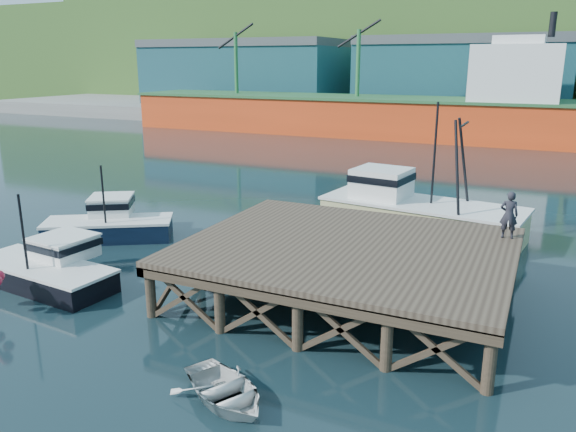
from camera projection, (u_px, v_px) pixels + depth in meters
The scene contains 12 objects.
ground at pixel (225, 274), 24.10m from camera, with size 300.00×300.00×0.00m, color black.
wharf at pixel (346, 250), 21.18m from camera, with size 12.00×10.00×2.62m.
far_quay at pixel (465, 115), 85.00m from camera, with size 160.00×40.00×2.00m, color gray.
warehouse_left at pixel (246, 76), 93.41m from camera, with size 32.00×16.00×9.00m, color #194C54.
warehouse_mid at pixel (463, 78), 79.17m from camera, with size 28.00×16.00×9.00m, color #194C54.
cargo_ship at pixel (369, 108), 68.61m from camera, with size 55.50×10.00×13.75m.
hillside at pixel (492, 50), 108.55m from camera, with size 220.00×50.00×22.00m, color #2D511E.
boat_navy at pixel (110, 223), 28.85m from camera, with size 6.58×5.24×3.95m.
boat_black at pixel (48, 267), 22.81m from camera, with size 6.60×5.52×3.96m.
trawler at pixel (417, 208), 29.19m from camera, with size 10.70×5.03×6.89m.
dinghy at pixel (225, 390), 14.97m from camera, with size 2.26×3.16×0.66m, color silver.
dockworker at pixel (509, 215), 21.75m from camera, with size 0.68×0.45×1.87m, color black.
Camera 1 is at (11.97, -19.32, 8.81)m, focal length 35.00 mm.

